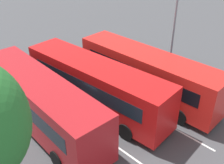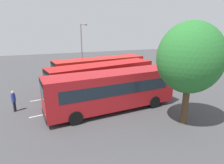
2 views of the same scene
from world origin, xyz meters
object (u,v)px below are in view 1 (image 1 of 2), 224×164
(bus_far_left, at_px, (147,73))
(bus_center_right, at_px, (40,101))
(street_lamp, at_px, (172,26))
(bus_center_left, at_px, (95,84))

(bus_far_left, relative_size, bus_center_right, 1.01)
(bus_center_right, bearing_deg, bus_far_left, -105.19)
(street_lamp, bearing_deg, bus_far_left, 14.48)
(bus_center_left, relative_size, bus_center_right, 1.01)
(bus_center_right, bearing_deg, street_lamp, -95.45)
(bus_far_left, distance_m, street_lamp, 4.38)
(bus_center_left, relative_size, street_lamp, 1.55)
(bus_far_left, xyz_separation_m, bus_center_right, (1.28, 7.22, 0.00))
(bus_center_left, xyz_separation_m, bus_center_right, (0.36, 3.60, 0.00))
(bus_far_left, distance_m, bus_center_left, 3.73)
(bus_center_right, relative_size, street_lamp, 1.54)
(bus_far_left, distance_m, bus_center_right, 7.33)
(bus_center_right, height_order, street_lamp, street_lamp)
(bus_far_left, bearing_deg, street_lamp, -79.85)
(bus_far_left, relative_size, street_lamp, 1.55)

